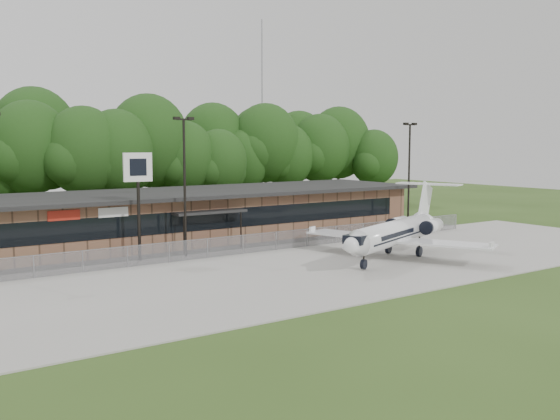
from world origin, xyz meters
TOP-DOWN VIEW (x-y plane):
  - ground at (0.00, 0.00)m, footprint 160.00×160.00m
  - apron at (0.00, 8.00)m, footprint 64.00×18.00m
  - parking_lot at (0.00, 19.50)m, footprint 50.00×9.00m
  - terminal at (-0.00, 23.94)m, footprint 41.00×11.65m
  - fence at (0.00, 15.00)m, footprint 46.00×0.04m
  - treeline at (0.00, 42.00)m, footprint 72.00×12.00m
  - radio_mast at (22.00, 48.00)m, footprint 0.20×0.20m
  - light_pole_mid at (-5.00, 16.50)m, footprint 1.55×0.30m
  - light_pole_right at (18.00, 16.50)m, footprint 1.55×0.30m
  - business_jet at (7.26, 7.29)m, footprint 15.48×13.83m
  - pole_sign at (-8.43, 16.80)m, footprint 2.03×0.41m

SIDE VIEW (x-z plane):
  - ground at x=0.00m, z-range 0.00..0.00m
  - parking_lot at x=0.00m, z-range 0.00..0.06m
  - apron at x=0.00m, z-range 0.00..0.08m
  - fence at x=0.00m, z-range 0.02..1.54m
  - business_jet at x=7.26m, z-range -0.76..4.55m
  - terminal at x=0.00m, z-range 0.03..4.33m
  - pole_sign at x=-8.43m, z-range 2.04..9.74m
  - light_pole_mid at x=-5.00m, z-range 0.86..11.09m
  - light_pole_right at x=18.00m, z-range 0.86..11.09m
  - treeline at x=0.00m, z-range 0.00..15.00m
  - radio_mast at x=22.00m, z-range 0.00..25.00m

